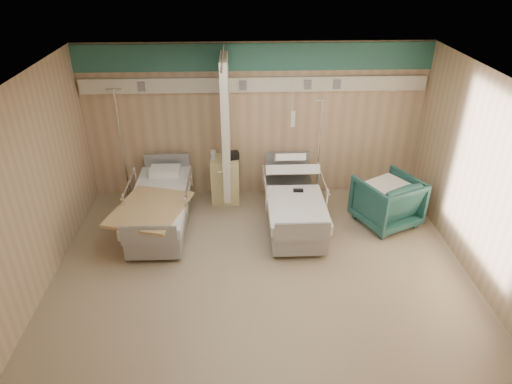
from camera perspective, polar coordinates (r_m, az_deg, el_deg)
The scene contains 13 objects.
ground at distance 6.72m, azimuth 0.68°, elevation -10.28°, with size 6.00×5.00×0.00m, color gray.
room_walls at distance 5.95m, azimuth 0.36°, elevation 5.32°, with size 6.04×5.04×2.82m.
bed_right at distance 7.64m, azimuth 4.69°, elevation -2.10°, with size 1.00×2.16×0.63m, color silver, non-canonical shape.
bed_left at distance 7.70m, azimuth -11.79°, elevation -2.41°, with size 1.00×2.16×0.63m, color silver, non-canonical shape.
bedside_cabinet at distance 8.33m, azimuth -3.86°, elevation 1.59°, with size 0.50×0.48×0.85m, color beige.
visitor_armchair at distance 7.93m, azimuth 16.04°, elevation -1.09°, with size 0.91×0.93×0.85m, color #1F4D48.
waffle_blanket at distance 7.69m, azimuth 16.34°, elevation 1.82°, with size 0.68×0.60×0.08m, color silver.
iv_stand_right at distance 8.31m, azimuth 7.57°, elevation 1.14°, with size 0.35×0.35×1.95m.
iv_stand_left at distance 8.62m, azimuth -15.79°, elevation 1.55°, with size 0.38×0.38×2.12m.
call_remote at distance 7.51m, azimuth 5.30°, elevation 0.19°, with size 0.17×0.07×0.04m, color black.
tan_blanket at distance 7.16m, azimuth -13.16°, elevation -2.05°, with size 0.99×1.24×0.04m, color tan.
toiletry_bag at distance 8.08m, azimuth -3.06°, elevation 4.59°, with size 0.24×0.15×0.13m, color black.
white_cup at distance 8.12m, azimuth -5.36°, elevation 4.68°, with size 0.10×0.10×0.14m, color white.
Camera 1 is at (-0.29, -5.19, 4.26)m, focal length 32.00 mm.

